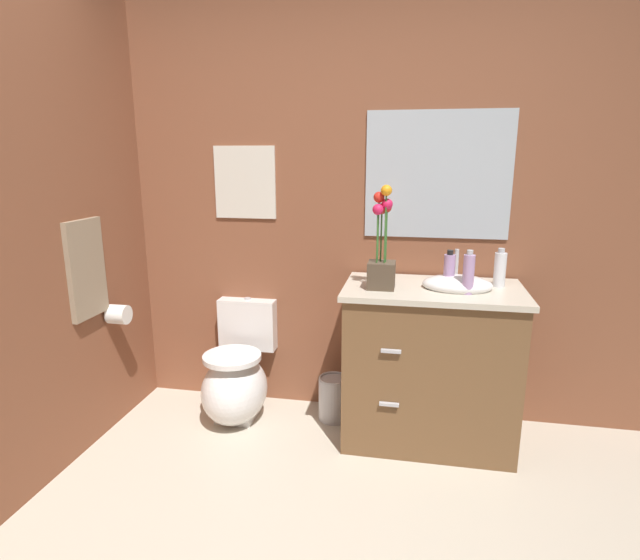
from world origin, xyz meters
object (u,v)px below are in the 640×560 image
(toilet_paper_roll, at_px, (119,314))
(hanging_towel, at_px, (86,269))
(wall_poster, at_px, (245,183))
(lotion_bottle, at_px, (468,274))
(flower_vase, at_px, (382,255))
(toilet, at_px, (237,380))
(vanity_cabinet, at_px, (430,363))
(trash_bin, at_px, (334,398))
(soap_bottle, at_px, (500,269))
(hand_wash_bottle, at_px, (449,271))
(wall_mirror, at_px, (438,175))

(toilet_paper_roll, bearing_deg, hanging_towel, -108.75)
(wall_poster, relative_size, toilet_paper_roll, 3.88)
(lotion_bottle, height_order, toilet_paper_roll, lotion_bottle)
(flower_vase, xyz_separation_m, toilet_paper_roll, (-1.47, -0.10, -0.38))
(toilet, xyz_separation_m, flower_vase, (0.85, -0.09, 0.81))
(hanging_towel, distance_m, toilet_paper_roll, 0.34)
(lotion_bottle, relative_size, wall_poster, 0.52)
(vanity_cabinet, height_order, lotion_bottle, lotion_bottle)
(toilet_paper_roll, bearing_deg, trash_bin, 13.22)
(soap_bottle, height_order, toilet_paper_roll, soap_bottle)
(hand_wash_bottle, bearing_deg, wall_mirror, 104.31)
(hand_wash_bottle, distance_m, trash_bin, 1.05)
(trash_bin, distance_m, wall_mirror, 1.44)
(soap_bottle, height_order, hanging_towel, hanging_towel)
(soap_bottle, bearing_deg, wall_poster, 171.85)
(hanging_towel, bearing_deg, toilet, 28.03)
(vanity_cabinet, relative_size, soap_bottle, 5.17)
(toilet, distance_m, vanity_cabinet, 1.15)
(toilet, height_order, toilet_paper_roll, toilet_paper_roll)
(toilet, bearing_deg, wall_mirror, 13.37)
(flower_vase, bearing_deg, toilet, 173.66)
(flower_vase, bearing_deg, wall_poster, 156.98)
(wall_mirror, bearing_deg, lotion_bottle, -67.41)
(trash_bin, relative_size, hanging_towel, 0.52)
(lotion_bottle, height_order, hanging_towel, hanging_towel)
(lotion_bottle, bearing_deg, wall_mirror, 112.59)
(hand_wash_bottle, height_order, wall_poster, wall_poster)
(flower_vase, bearing_deg, hand_wash_bottle, 11.56)
(soap_bottle, bearing_deg, toilet, -177.74)
(vanity_cabinet, distance_m, wall_mirror, 1.04)
(soap_bottle, height_order, hand_wash_bottle, soap_bottle)
(vanity_cabinet, distance_m, wall_poster, 1.50)
(flower_vase, distance_m, hand_wash_bottle, 0.36)
(toilet, height_order, soap_bottle, soap_bottle)
(toilet_paper_roll, bearing_deg, flower_vase, 3.95)
(toilet, xyz_separation_m, wall_mirror, (1.13, 0.27, 1.21))
(flower_vase, xyz_separation_m, wall_poster, (-0.85, 0.36, 0.34))
(hand_wash_bottle, bearing_deg, flower_vase, -168.44)
(lotion_bottle, bearing_deg, wall_poster, 163.15)
(hand_wash_bottle, height_order, wall_mirror, wall_mirror)
(flower_vase, distance_m, wall_poster, 0.99)
(lotion_bottle, height_order, wall_mirror, wall_mirror)
(vanity_cabinet, distance_m, soap_bottle, 0.63)
(toilet, bearing_deg, wall_poster, 90.00)
(toilet, relative_size, wall_poster, 1.61)
(soap_bottle, xyz_separation_m, hanging_towel, (-2.14, -0.42, 0.00))
(wall_mirror, xyz_separation_m, toilet_paper_roll, (-1.74, -0.46, -0.77))
(flower_vase, relative_size, toilet_paper_roll, 4.87)
(trash_bin, distance_m, wall_poster, 1.40)
(wall_poster, height_order, toilet_paper_roll, wall_poster)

